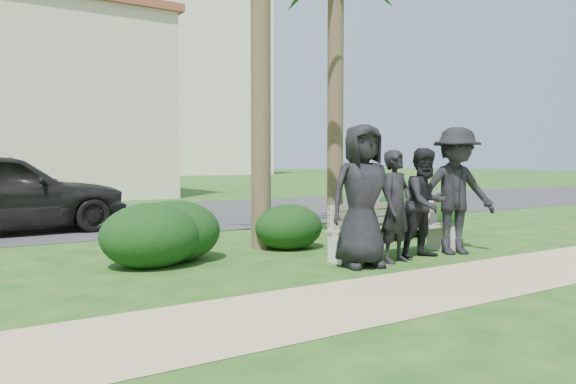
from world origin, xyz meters
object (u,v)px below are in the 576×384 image
man_a (362,196)px  man_c (426,203)px  man_d (456,191)px  man_b (396,206)px  park_bench (395,233)px

man_a → man_c: bearing=14.8°
man_c → man_d: (0.64, -0.01, 0.16)m
man_a → man_d: size_ratio=0.99×
man_a → man_b: man_a is taller
park_bench → man_b: size_ratio=1.42×
man_c → man_b: bearing=-177.9°
man_c → man_a: bearing=-178.8°
man_b → man_d: 1.27m
man_d → man_a: bearing=-159.7°
man_a → man_c: (1.25, 0.05, -0.15)m
man_b → man_d: bearing=-12.2°
man_b → man_c: 0.62m
park_bench → man_b: 0.64m
man_a → man_d: bearing=13.8°
man_b → man_d: man_d is taller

